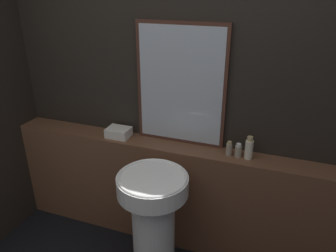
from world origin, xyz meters
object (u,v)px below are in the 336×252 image
Objects in this scene: mirror at (181,86)px; shampoo_bottle at (229,149)px; pedestal_sink at (153,218)px; towel_stack at (119,132)px; lotion_bottle at (249,148)px; conditioner_bottle at (238,151)px.

mirror is 8.31× the size of shampoo_bottle.
pedestal_sink is 0.96× the size of mirror.
towel_stack is 1.69× the size of shampoo_bottle.
mirror reaches higher than lotion_bottle.
conditioner_bottle reaches higher than towel_stack.
towel_stack reaches higher than pedestal_sink.
lotion_bottle is (0.14, 0.00, 0.03)m from shampoo_bottle.
pedestal_sink is at bearing -144.00° from lotion_bottle.
mirror is 8.84× the size of conditioner_bottle.
shampoo_bottle is at bearing -0.00° from towel_stack.
pedestal_sink is 0.72m from shampoo_bottle.
lotion_bottle reaches higher than pedestal_sink.
towel_stack is 1.02m from lotion_bottle.
pedestal_sink is 0.74m from towel_stack.
shampoo_bottle is (0.88, -0.00, 0.01)m from towel_stack.
pedestal_sink is at bearing -93.04° from mirror.
towel_stack is at bearing 180.00° from lotion_bottle.
towel_stack is (-0.46, 0.41, 0.41)m from pedestal_sink.
mirror is 5.34× the size of lotion_bottle.
mirror is 0.66m from lotion_bottle.
mirror reaches higher than conditioner_bottle.
mirror is 0.64m from towel_stack.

